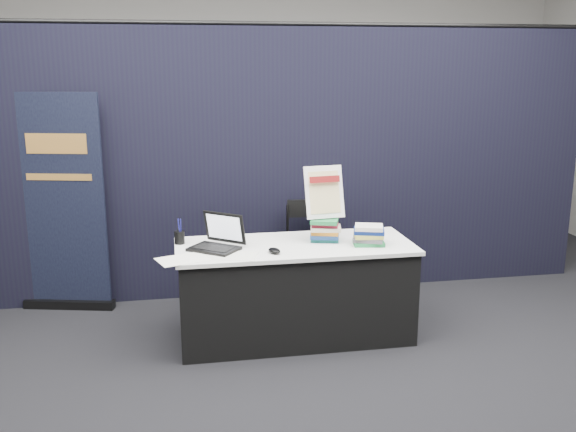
# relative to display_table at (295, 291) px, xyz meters

# --- Properties ---
(floor) EXTENTS (8.00, 8.00, 0.00)m
(floor) POSITION_rel_display_table_xyz_m (0.00, -0.55, -0.38)
(floor) COLOR black
(floor) RESTS_ON ground
(wall_back) EXTENTS (8.00, 0.02, 3.50)m
(wall_back) POSITION_rel_display_table_xyz_m (0.00, 3.45, 1.37)
(wall_back) COLOR #A3A09A
(wall_back) RESTS_ON floor
(drape_partition) EXTENTS (6.00, 0.08, 2.40)m
(drape_partition) POSITION_rel_display_table_xyz_m (0.00, 1.05, 0.82)
(drape_partition) COLOR black
(drape_partition) RESTS_ON floor
(display_table) EXTENTS (1.80, 0.75, 0.75)m
(display_table) POSITION_rel_display_table_xyz_m (0.00, 0.00, 0.00)
(display_table) COLOR black
(display_table) RESTS_ON floor
(laptop) EXTENTS (0.42, 0.45, 0.26)m
(laptop) POSITION_rel_display_table_xyz_m (-0.61, -0.01, 0.44)
(laptop) COLOR black
(laptop) RESTS_ON display_table
(mouse) EXTENTS (0.11, 0.14, 0.04)m
(mouse) POSITION_rel_display_table_xyz_m (-0.19, -0.20, 0.39)
(mouse) COLOR black
(mouse) RESTS_ON display_table
(brochure_left) EXTENTS (0.40, 0.34, 0.00)m
(brochure_left) POSITION_rel_display_table_xyz_m (-0.85, -0.24, 0.38)
(brochure_left) COLOR white
(brochure_left) RESTS_ON display_table
(brochure_mid) EXTENTS (0.38, 0.32, 0.00)m
(brochure_mid) POSITION_rel_display_table_xyz_m (-0.49, -0.22, 0.38)
(brochure_mid) COLOR white
(brochure_mid) RESTS_ON display_table
(brochure_right) EXTENTS (0.27, 0.20, 0.00)m
(brochure_right) POSITION_rel_display_table_xyz_m (-0.62, -0.13, 0.38)
(brochure_right) COLOR white
(brochure_right) RESTS_ON display_table
(pen_cup) EXTENTS (0.08, 0.08, 0.10)m
(pen_cup) POSITION_rel_display_table_xyz_m (-0.86, 0.17, 0.42)
(pen_cup) COLOR black
(pen_cup) RESTS_ON display_table
(book_stack_tall) EXTENTS (0.25, 0.22, 0.18)m
(book_stack_tall) POSITION_rel_display_table_xyz_m (0.25, 0.06, 0.46)
(book_stack_tall) COLOR #15524D
(book_stack_tall) RESTS_ON display_table
(book_stack_short) EXTENTS (0.25, 0.21, 0.15)m
(book_stack_short) POSITION_rel_display_table_xyz_m (0.55, -0.11, 0.45)
(book_stack_short) COLOR #1F773E
(book_stack_short) RESTS_ON display_table
(info_sign) EXTENTS (0.32, 0.17, 0.41)m
(info_sign) POSITION_rel_display_table_xyz_m (0.25, 0.09, 0.75)
(info_sign) COLOR black
(info_sign) RESTS_ON book_stack_tall
(pullup_banner) EXTENTS (0.79, 0.29, 1.86)m
(pullup_banner) POSITION_rel_display_table_xyz_m (-1.83, 0.95, 0.45)
(pullup_banner) COLOR black
(pullup_banner) RESTS_ON floor
(stacking_chair) EXTENTS (0.44, 0.45, 0.91)m
(stacking_chair) POSITION_rel_display_table_xyz_m (0.29, 0.67, 0.13)
(stacking_chair) COLOR black
(stacking_chair) RESTS_ON floor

